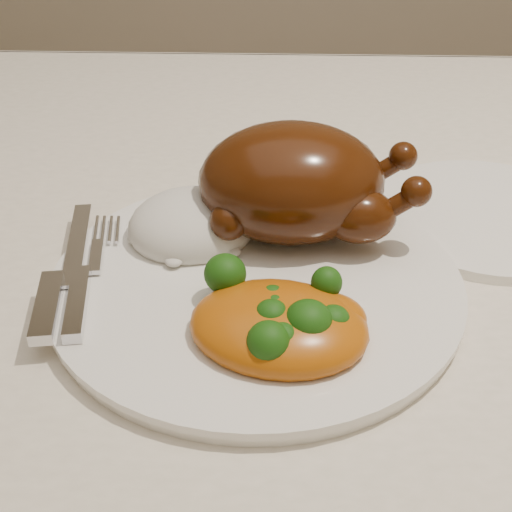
{
  "coord_description": "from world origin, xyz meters",
  "views": [
    {
      "loc": [
        -0.07,
        -0.51,
        1.1
      ],
      "look_at": [
        -0.09,
        -0.06,
        0.8
      ],
      "focal_mm": 50.0,
      "sensor_mm": 36.0,
      "label": 1
    }
  ],
  "objects_px": {
    "dining_table": "(354,341)",
    "dinner_plate": "(256,285)",
    "side_plate": "(487,215)",
    "roast_chicken": "(297,183)"
  },
  "relations": [
    {
      "from": "dining_table",
      "to": "roast_chicken",
      "type": "xyz_separation_m",
      "value": [
        -0.06,
        0.0,
        0.16
      ]
    },
    {
      "from": "dining_table",
      "to": "side_plate",
      "type": "relative_size",
      "value": 7.8
    },
    {
      "from": "dining_table",
      "to": "dinner_plate",
      "type": "xyz_separation_m",
      "value": [
        -0.09,
        -0.06,
        0.11
      ]
    },
    {
      "from": "side_plate",
      "to": "dinner_plate",
      "type": "bearing_deg",
      "value": -150.63
    },
    {
      "from": "side_plate",
      "to": "roast_chicken",
      "type": "xyz_separation_m",
      "value": [
        -0.17,
        -0.05,
        0.06
      ]
    },
    {
      "from": "dinner_plate",
      "to": "roast_chicken",
      "type": "bearing_deg",
      "value": 65.76
    },
    {
      "from": "dining_table",
      "to": "roast_chicken",
      "type": "relative_size",
      "value": 8.62
    },
    {
      "from": "dining_table",
      "to": "side_plate",
      "type": "bearing_deg",
      "value": 23.87
    },
    {
      "from": "side_plate",
      "to": "roast_chicken",
      "type": "height_order",
      "value": "roast_chicken"
    },
    {
      "from": "side_plate",
      "to": "roast_chicken",
      "type": "distance_m",
      "value": 0.19
    }
  ]
}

